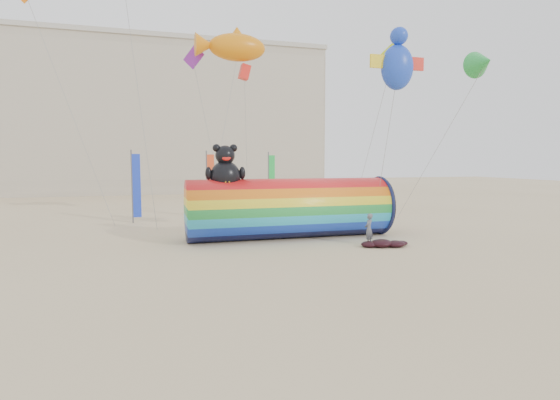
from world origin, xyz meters
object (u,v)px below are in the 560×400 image
object	(u,v)px
kite_handler	(369,229)
fabric_bundle	(385,243)
windsock_assembly	(289,207)
hotel_building	(105,118)

from	to	relation	value
kite_handler	fabric_bundle	size ratio (longest dim) A/B	0.63
windsock_assembly	kite_handler	size ratio (longest dim) A/B	7.07
hotel_building	kite_handler	bearing A→B (deg)	-69.45
hotel_building	windsock_assembly	size ratio (longest dim) A/B	5.14
windsock_assembly	kite_handler	xyz separation A→B (m)	(3.37, -3.23, -0.97)
windsock_assembly	fabric_bundle	distance (m)	5.81
hotel_building	kite_handler	world-z (taller)	hotel_building
hotel_building	fabric_bundle	bearing A→B (deg)	-69.18
fabric_bundle	hotel_building	bearing A→B (deg)	110.82
hotel_building	kite_handler	xyz separation A→B (m)	(17.07, -45.54, -9.48)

